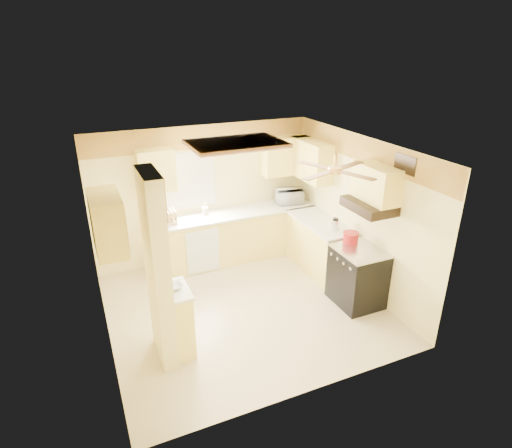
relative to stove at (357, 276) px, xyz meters
name	(u,v)px	position (x,y,z in m)	size (l,w,h in m)	color
floor	(244,308)	(-1.67, 0.55, -0.46)	(4.00, 4.00, 0.00)	#C5AF88
ceiling	(242,149)	(-1.67, 0.55, 2.04)	(4.00, 4.00, 0.00)	white
wall_back	(204,194)	(-1.67, 2.45, 0.79)	(4.00, 4.00, 0.00)	#F6E696
wall_front	(311,303)	(-1.67, -1.35, 0.79)	(4.00, 4.00, 0.00)	#F6E696
wall_left	(97,261)	(-3.67, 0.55, 0.79)	(3.80, 3.80, 0.00)	#F6E696
wall_right	(358,214)	(0.33, 0.55, 0.79)	(3.80, 3.80, 0.00)	#F6E696
wallpaper_border	(201,137)	(-1.67, 2.43, 1.84)	(4.00, 0.02, 0.40)	#F6C448
partition_column	(158,271)	(-3.02, 0.00, 0.79)	(0.20, 0.70, 2.50)	#F6E696
partition_ledge	(180,321)	(-2.80, 0.00, -0.01)	(0.25, 0.55, 0.90)	#FFEA77
ledge_top	(178,290)	(-2.80, 0.00, 0.46)	(0.28, 0.58, 0.04)	white
lower_cabinets_back	(236,236)	(-1.17, 2.15, -0.01)	(3.00, 0.60, 0.90)	#FFEA77
lower_cabinets_right	(320,246)	(0.03, 1.15, -0.01)	(0.60, 1.40, 0.90)	#FFEA77
countertop_back	(236,213)	(-1.17, 2.14, 0.46)	(3.04, 0.64, 0.04)	white
countertop_right	(321,222)	(0.02, 1.15, 0.46)	(0.64, 1.44, 0.04)	white
dishwasher_panel	(203,251)	(-1.92, 1.84, -0.03)	(0.58, 0.02, 0.80)	white
window	(190,181)	(-1.92, 2.44, 1.09)	(0.92, 0.02, 1.02)	white
upper_cab_back_left	(156,170)	(-2.52, 2.27, 1.39)	(0.60, 0.35, 0.70)	#FFEA77
upper_cab_back_right	(285,156)	(-0.12, 2.27, 1.39)	(0.90, 0.35, 0.70)	#FFEA77
upper_cab_right	(311,160)	(0.16, 1.80, 1.39)	(0.35, 1.00, 0.70)	#FFEA77
upper_cab_left_wall	(107,223)	(-3.49, 0.30, 1.39)	(0.35, 0.75, 0.70)	#FFEA77
upper_cab_over_stove	(376,183)	(0.16, 0.00, 1.49)	(0.35, 0.76, 0.52)	#FFEA77
stove	(357,276)	(0.00, 0.00, 0.00)	(0.68, 0.77, 0.92)	black
range_hood	(369,206)	(0.07, 0.00, 1.16)	(0.50, 0.76, 0.14)	black
poster_menu	(163,224)	(-2.91, 0.00, 1.39)	(0.02, 0.42, 0.57)	black
poster_nashville	(167,273)	(-2.91, 0.00, 0.74)	(0.02, 0.42, 0.57)	black
ceiling_light_panel	(236,144)	(-1.57, 1.05, 2.00)	(1.35, 0.95, 0.06)	brown
ceiling_fan	(335,170)	(-0.67, -0.15, 1.83)	(1.15, 1.15, 0.26)	gold
vent_grate	(405,164)	(0.31, -0.35, 1.84)	(0.02, 0.40, 0.25)	black
microwave	(289,196)	(-0.07, 2.16, 0.62)	(0.50, 0.34, 0.28)	white
bowl	(174,286)	(-2.83, 0.03, 0.51)	(0.21, 0.21, 0.05)	white
dutch_oven	(351,237)	(0.02, 0.28, 0.54)	(0.25, 0.25, 0.17)	#AC171A
kettle	(335,224)	(0.04, 0.75, 0.57)	(0.13, 0.13, 0.20)	silver
dish_rack	(166,219)	(-2.46, 2.15, 0.56)	(0.40, 0.31, 0.22)	#DEBE80
utensil_crock	(205,211)	(-1.72, 2.26, 0.55)	(0.11, 0.11, 0.22)	white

